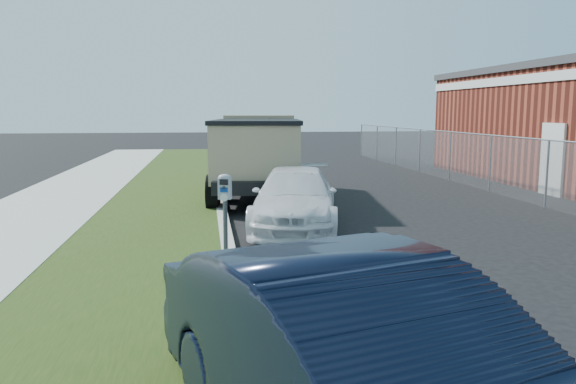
{
  "coord_description": "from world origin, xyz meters",
  "views": [
    {
      "loc": [
        -2.97,
        -9.64,
        2.55
      ],
      "look_at": [
        -1.4,
        1.0,
        1.0
      ],
      "focal_mm": 35.0,
      "sensor_mm": 36.0,
      "label": 1
    }
  ],
  "objects": [
    {
      "name": "ground",
      "position": [
        0.0,
        0.0,
        0.0
      ],
      "size": [
        120.0,
        120.0,
        0.0
      ],
      "primitive_type": "plane",
      "color": "black",
      "rests_on": "ground"
    },
    {
      "name": "parking_meter",
      "position": [
        -2.69,
        -1.19,
        1.21
      ],
      "size": [
        0.23,
        0.18,
        1.47
      ],
      "rotation": [
        0.0,
        0.0,
        -0.24
      ],
      "color": "#3F4247",
      "rests_on": "ground"
    },
    {
      "name": "navy_sedan",
      "position": [
        -1.92,
        -6.16,
        0.77
      ],
      "size": [
        3.01,
        4.92,
        1.53
      ],
      "primitive_type": "imported",
      "rotation": [
        0.0,
        0.0,
        0.32
      ],
      "color": "black",
      "rests_on": "ground"
    },
    {
      "name": "chainlink_fence",
      "position": [
        6.0,
        7.0,
        1.26
      ],
      "size": [
        0.06,
        30.06,
        30.0
      ],
      "color": "slate",
      "rests_on": "ground"
    },
    {
      "name": "dump_truck",
      "position": [
        -1.41,
        7.07,
        1.36
      ],
      "size": [
        3.1,
        6.41,
        2.42
      ],
      "rotation": [
        0.0,
        0.0,
        -0.12
      ],
      "color": "black",
      "rests_on": "ground"
    },
    {
      "name": "white_wagon",
      "position": [
        -1.04,
        2.5,
        0.64
      ],
      "size": [
        2.64,
        4.69,
        1.28
      ],
      "primitive_type": "imported",
      "rotation": [
        0.0,
        0.0,
        -0.2
      ],
      "color": "white",
      "rests_on": "ground"
    },
    {
      "name": "streetside",
      "position": [
        -5.57,
        2.0,
        0.07
      ],
      "size": [
        6.12,
        50.0,
        0.15
      ],
      "color": "#9A9A91",
      "rests_on": "ground"
    }
  ]
}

